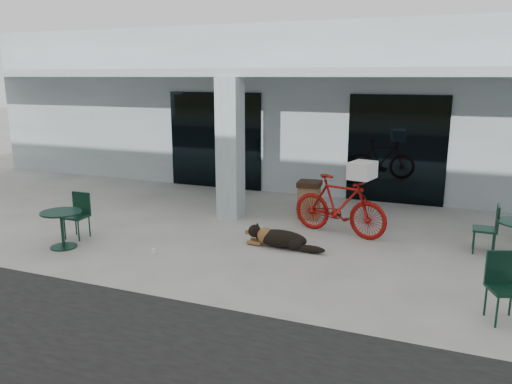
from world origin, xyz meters
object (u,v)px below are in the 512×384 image
at_px(cafe_table_near, 62,230).
at_px(cafe_chair_far_b, 485,229).
at_px(cafe_chair_far_a, 506,289).
at_px(trash_receptacle, 309,200).
at_px(dog, 281,238).
at_px(bicycle, 340,205).
at_px(cafe_chair_near, 76,216).

relative_size(cafe_table_near, cafe_chair_far_b, 0.82).
height_order(cafe_chair_far_a, cafe_chair_far_b, same).
relative_size(cafe_chair_far_a, cafe_chair_far_b, 1.00).
height_order(cafe_chair_far_a, trash_receptacle, cafe_chair_far_a).
distance_m(dog, cafe_chair_far_b, 3.69).
bearing_deg(cafe_table_near, bicycle, 30.33).
distance_m(cafe_chair_far_b, trash_receptacle, 3.70).
bearing_deg(dog, cafe_chair_near, -165.81).
distance_m(cafe_table_near, cafe_chair_near, 0.58).
bearing_deg(trash_receptacle, bicycle, -45.63).
xyz_separation_m(cafe_table_near, cafe_chair_near, (-0.15, 0.56, 0.10)).
bearing_deg(cafe_table_near, trash_receptacle, 43.94).
relative_size(cafe_chair_near, trash_receptacle, 1.05).
distance_m(cafe_chair_far_a, cafe_chair_far_b, 2.76).
xyz_separation_m(dog, cafe_chair_far_a, (3.64, -1.66, 0.26)).
distance_m(cafe_table_near, cafe_chair_far_b, 7.74).
bearing_deg(bicycle, cafe_chair_far_a, -122.15).
xyz_separation_m(cafe_table_near, trash_receptacle, (3.74, 3.60, 0.08)).
height_order(bicycle, cafe_chair_far_a, bicycle).
bearing_deg(cafe_chair_far_a, cafe_chair_far_b, 71.84).
xyz_separation_m(dog, cafe_chair_near, (-3.93, -0.94, 0.25)).
distance_m(dog, trash_receptacle, 2.11).
xyz_separation_m(cafe_chair_near, cafe_chair_far_b, (7.44, 2.04, 0.01)).
relative_size(dog, cafe_table_near, 1.57).
height_order(dog, cafe_chair_near, cafe_chair_near).
distance_m(cafe_chair_near, cafe_chair_far_b, 7.72).
height_order(bicycle, trash_receptacle, bicycle).
height_order(cafe_table_near, cafe_chair_far_b, cafe_chair_far_b).
xyz_separation_m(cafe_chair_far_a, cafe_chair_far_b, (-0.13, 2.76, -0.00)).
relative_size(bicycle, trash_receptacle, 2.34).
height_order(cafe_chair_near, cafe_chair_far_a, cafe_chair_far_a).
xyz_separation_m(cafe_chair_far_a, trash_receptacle, (-3.69, 3.76, -0.03)).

